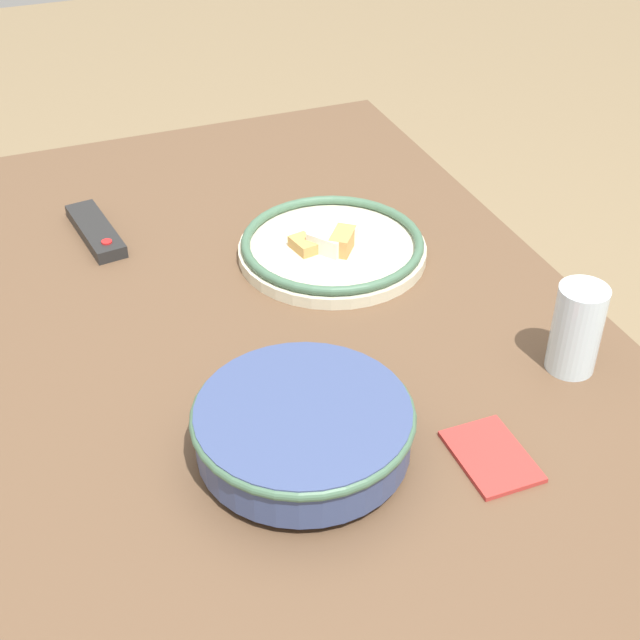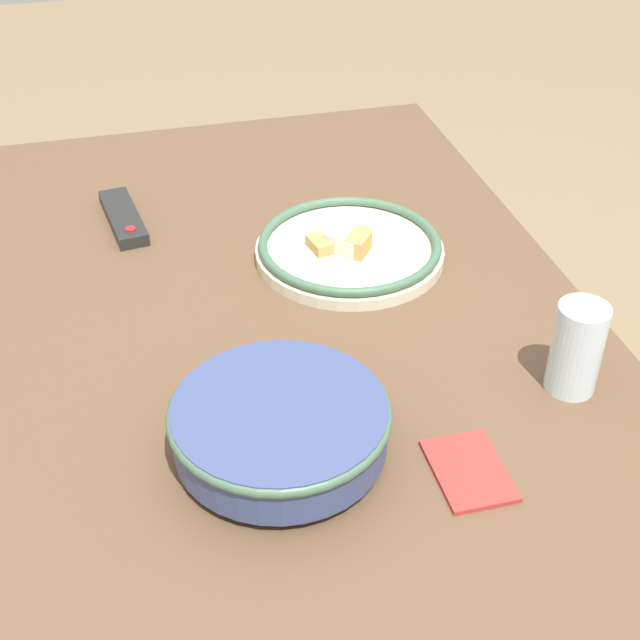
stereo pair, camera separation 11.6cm
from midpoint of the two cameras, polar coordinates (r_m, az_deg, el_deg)
name	(u,v)px [view 2 (the right image)]	position (r m, az deg, el deg)	size (l,w,h in m)	color
ground_plane	(295,613)	(1.75, 0.39, -18.36)	(8.00, 8.00, 0.00)	#7F6B4C
dining_table	(288,354)	(1.30, 0.50, -2.31)	(1.28, 0.83, 0.70)	brown
noodle_bowl	(280,425)	(1.00, 0.77, -6.91)	(0.25, 0.25, 0.07)	#384775
food_plate	(349,248)	(1.35, 4.38, 4.54)	(0.29, 0.29, 0.05)	beige
tv_remote	(123,218)	(1.46, -10.26, 6.39)	(0.18, 0.07, 0.02)	black
drinking_glass	(577,348)	(1.13, 18.97, -1.84)	(0.06, 0.06, 0.12)	silver
folded_napkin	(469,471)	(1.03, 12.77, -9.52)	(0.11, 0.08, 0.01)	#B2332D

